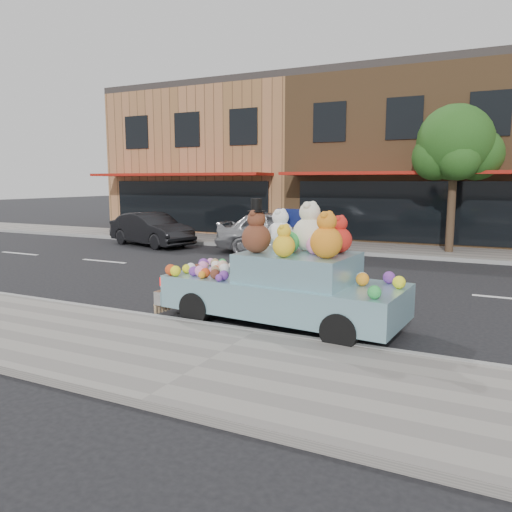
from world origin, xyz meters
The scene contains 11 objects.
ground centered at (0.00, 0.00, 0.00)m, with size 120.00×120.00×0.00m, color black.
near_sidewalk centered at (0.00, -6.50, 0.06)m, with size 60.00×3.00×0.12m, color gray.
far_sidewalk centered at (0.00, 6.50, 0.06)m, with size 60.00×3.00×0.12m, color gray.
near_kerb centered at (0.00, -5.00, 0.07)m, with size 60.00×0.12×0.13m, color gray.
far_kerb centered at (0.00, 5.00, 0.07)m, with size 60.00×0.12×0.13m, color gray.
storefront_left centered at (-10.00, 11.97, 3.64)m, with size 10.00×9.80×7.30m.
storefront_mid centered at (0.00, 11.97, 3.64)m, with size 10.00×9.80×7.30m.
street_tree centered at (2.03, 6.55, 3.69)m, with size 3.00×2.70×5.22m.
car_silver centered at (-3.46, 4.13, 0.79)m, with size 1.87×4.66×1.59m, color #9D9DA1.
car_dark centered at (-9.09, 3.89, 0.67)m, with size 1.42×4.07×1.34m, color black.
art_car centered at (0.15, -4.14, 0.82)m, with size 4.61×2.10×2.30m.
Camera 1 is at (3.56, -12.28, 2.61)m, focal length 35.00 mm.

